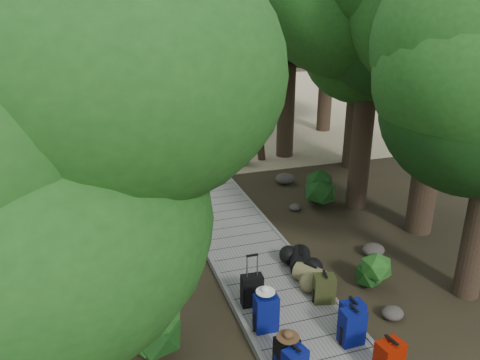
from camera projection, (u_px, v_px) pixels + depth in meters
name	position (u px, v px, depth m)	size (l,w,h in m)	color
ground	(246.00, 249.00, 11.18)	(120.00, 120.00, 0.00)	#332919
sand_beach	(151.00, 110.00, 25.38)	(40.00, 22.00, 0.02)	tan
boardwalk	(233.00, 229.00, 12.05)	(2.00, 12.00, 0.12)	gray
backpack_left_b	(286.00, 352.00, 7.27)	(0.36, 0.25, 0.66)	black
backpack_left_c	(266.00, 311.00, 8.15)	(0.41, 0.29, 0.75)	#0C0865
backpack_right_a	(389.00, 358.00, 7.10)	(0.40, 0.29, 0.72)	#960A01
backpack_right_b	(352.00, 325.00, 7.83)	(0.40, 0.28, 0.71)	#0C0865
backpack_right_c	(352.00, 316.00, 8.09)	(0.39, 0.28, 0.67)	#0C0865
backpack_right_d	(324.00, 287.00, 8.95)	(0.40, 0.29, 0.62)	#313716
duffel_right_khaki	(310.00, 274.00, 9.56)	(0.40, 0.60, 0.40)	olive
duffel_right_black	(300.00, 261.00, 10.03)	(0.44, 0.70, 0.44)	black
suitcase_on_boardwalk	(252.00, 290.00, 8.84)	(0.41, 0.23, 0.63)	black
lone_suitcase_on_sand	(185.00, 145.00, 18.19)	(0.38, 0.22, 0.60)	black
hat_brown	(288.00, 334.00, 7.08)	(0.36, 0.36, 0.11)	#51351E
hat_white	(266.00, 289.00, 8.02)	(0.34, 0.34, 0.11)	silver
kayak	(102.00, 144.00, 18.88)	(0.64, 2.91, 0.29)	#B2360F
sun_lounger	(233.00, 129.00, 20.47)	(0.61, 1.89, 0.61)	silver
tree_right_b	(446.00, 42.00, 10.45)	(5.25, 5.25, 9.38)	black
tree_right_c	(369.00, 61.00, 12.10)	(4.74, 4.74, 8.21)	black
tree_right_e	(289.00, 31.00, 16.33)	(5.10, 5.10, 9.19)	black
tree_right_f	(329.00, 29.00, 19.91)	(4.97, 4.97, 8.88)	black
tree_left_a	(58.00, 231.00, 5.00)	(3.90, 3.90, 6.50)	black
tree_left_c	(73.00, 50.00, 10.93)	(5.17, 5.17, 8.98)	black
tree_back_a	(125.00, 28.00, 22.34)	(5.01, 5.01, 8.67)	black
tree_back_b	(181.00, 0.00, 23.88)	(6.30, 6.30, 11.26)	black
tree_back_c	(244.00, 26.00, 25.33)	(4.75, 4.75, 8.55)	black
tree_back_d	(18.00, 40.00, 21.18)	(4.71, 4.71, 7.85)	black
palm_right_a	(264.00, 69.00, 16.55)	(3.89, 3.89, 6.64)	#124114
palm_right_b	(266.00, 38.00, 20.94)	(4.17, 4.17, 8.06)	#124114
palm_right_c	(213.00, 53.00, 21.46)	(4.17, 4.17, 6.64)	#124114
palm_left_a	(39.00, 72.00, 14.21)	(4.44, 4.44, 7.06)	#124114
rock_left_b	(152.00, 329.00, 8.32)	(0.37, 0.33, 0.20)	#4C473F
rock_left_c	(178.00, 238.00, 11.47)	(0.45, 0.40, 0.25)	#4C473F
rock_left_d	(130.00, 204.00, 13.50)	(0.29, 0.26, 0.16)	#4C473F
rock_right_a	(393.00, 313.00, 8.71)	(0.42, 0.38, 0.23)	#4C473F
rock_right_b	(373.00, 250.00, 10.87)	(0.53, 0.47, 0.29)	#4C473F
rock_right_c	(295.00, 207.00, 13.24)	(0.34, 0.31, 0.19)	#4C473F
rock_right_d	(285.00, 179.00, 15.16)	(0.62, 0.56, 0.34)	#4C473F
shrub_left_a	(148.00, 329.00, 7.64)	(1.20, 1.20, 1.08)	#1A4A16
shrub_left_b	(154.00, 238.00, 10.91)	(0.85, 0.85, 0.76)	#1A4A16
shrub_left_c	(114.00, 173.00, 14.47)	(1.29, 1.29, 1.16)	#1A4A16
shrub_right_a	(373.00, 271.00, 9.55)	(0.86, 0.86, 0.77)	#1A4A16
shrub_right_b	(316.00, 190.00, 13.34)	(1.12, 1.12, 1.01)	#1A4A16
shrub_right_c	(237.00, 155.00, 16.77)	(0.89, 0.89, 0.81)	#1A4A16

